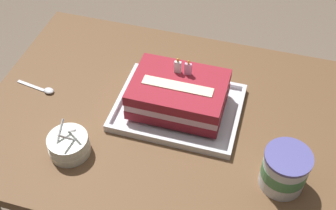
{
  "coord_description": "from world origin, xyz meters",
  "views": [
    {
      "loc": [
        0.27,
        -0.81,
        1.67
      ],
      "look_at": [
        0.03,
        0.02,
        0.75
      ],
      "focal_mm": 46.39,
      "sensor_mm": 36.0,
      "label": 1
    }
  ],
  "objects_px": {
    "foil_tray": "(178,109)",
    "serving_spoon_near_tray": "(45,89)",
    "bowl_stack": "(69,145)",
    "ice_cream_tub": "(285,170)",
    "birthday_cake": "(179,94)"
  },
  "relations": [
    {
      "from": "bowl_stack",
      "to": "serving_spoon_near_tray",
      "type": "distance_m",
      "value": 0.26
    },
    {
      "from": "foil_tray",
      "to": "serving_spoon_near_tray",
      "type": "bearing_deg",
      "value": -175.05
    },
    {
      "from": "foil_tray",
      "to": "bowl_stack",
      "type": "relative_size",
      "value": 3.22
    },
    {
      "from": "ice_cream_tub",
      "to": "serving_spoon_near_tray",
      "type": "distance_m",
      "value": 0.75
    },
    {
      "from": "foil_tray",
      "to": "bowl_stack",
      "type": "height_order",
      "value": "bowl_stack"
    },
    {
      "from": "bowl_stack",
      "to": "serving_spoon_near_tray",
      "type": "xyz_separation_m",
      "value": [
        -0.17,
        0.19,
        -0.02
      ]
    },
    {
      "from": "bowl_stack",
      "to": "serving_spoon_near_tray",
      "type": "height_order",
      "value": "bowl_stack"
    },
    {
      "from": "bowl_stack",
      "to": "serving_spoon_near_tray",
      "type": "bearing_deg",
      "value": 132.27
    },
    {
      "from": "bowl_stack",
      "to": "ice_cream_tub",
      "type": "height_order",
      "value": "ice_cream_tub"
    },
    {
      "from": "foil_tray",
      "to": "birthday_cake",
      "type": "relative_size",
      "value": 1.36
    },
    {
      "from": "foil_tray",
      "to": "serving_spoon_near_tray",
      "type": "xyz_separation_m",
      "value": [
        -0.42,
        -0.04,
        -0.0
      ]
    },
    {
      "from": "birthday_cake",
      "to": "ice_cream_tub",
      "type": "bearing_deg",
      "value": -28.18
    },
    {
      "from": "foil_tray",
      "to": "birthday_cake",
      "type": "distance_m",
      "value": 0.06
    },
    {
      "from": "foil_tray",
      "to": "serving_spoon_near_tray",
      "type": "relative_size",
      "value": 2.69
    },
    {
      "from": "birthday_cake",
      "to": "bowl_stack",
      "type": "bearing_deg",
      "value": -136.69
    }
  ]
}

